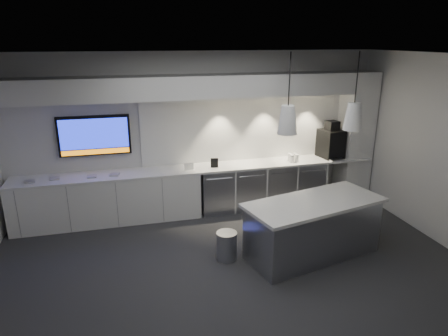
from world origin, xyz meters
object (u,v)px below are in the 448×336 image
object	(u,v)px
bin	(227,246)
wall_tv	(94,136)
island	(313,228)
coffee_machine	(331,142)

from	to	relation	value
bin	wall_tv	bearing A→B (deg)	131.96
wall_tv	island	size ratio (longest dim) A/B	0.55
wall_tv	coffee_machine	world-z (taller)	wall_tv
wall_tv	coffee_machine	xyz separation A→B (m)	(4.56, -0.25, -0.35)
wall_tv	coffee_machine	bearing A→B (deg)	-3.10
island	coffee_machine	xyz separation A→B (m)	(1.36, 2.05, 0.75)
wall_tv	bin	bearing A→B (deg)	-48.04
bin	coffee_machine	size ratio (longest dim) A/B	0.59
wall_tv	island	distance (m)	4.09
island	coffee_machine	world-z (taller)	coffee_machine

